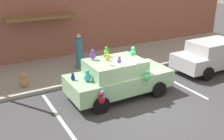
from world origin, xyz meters
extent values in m
plane|color=#38383A|center=(0.00, 0.00, 0.00)|extent=(60.00, 60.00, 0.00)
cube|color=gray|center=(0.00, 5.00, 0.07)|extent=(24.00, 4.00, 0.15)
cube|color=brown|center=(0.00, 7.15, 3.20)|extent=(24.00, 0.30, 6.40)
cube|color=brown|center=(-1.86, 6.60, 2.55)|extent=(3.60, 1.10, 0.12)
cube|color=silver|center=(2.59, 1.00, 0.00)|extent=(0.12, 3.60, 0.01)
cube|color=silver|center=(-3.05, 1.00, 0.00)|extent=(0.12, 3.60, 0.01)
cube|color=#91BC8D|center=(-0.31, 1.29, 0.64)|extent=(4.22, 1.81, 0.68)
cube|color=#91BC8D|center=(-0.52, 1.29, 1.26)|extent=(2.20, 1.60, 0.56)
cylinder|color=black|center=(1.00, 2.20, 0.32)|extent=(0.64, 0.22, 0.64)
cylinder|color=black|center=(1.00, 0.39, 0.32)|extent=(0.64, 0.22, 0.64)
cylinder|color=black|center=(-1.62, 2.20, 0.32)|extent=(0.64, 0.22, 0.64)
cylinder|color=black|center=(-1.62, 0.39, 0.32)|extent=(0.64, 0.22, 0.64)
ellipsoid|color=green|center=(-0.57, 1.89, 1.74)|extent=(0.19, 0.16, 0.23)
sphere|color=green|center=(-0.57, 1.89, 1.90)|extent=(0.12, 0.12, 0.12)
ellipsoid|color=#5C0E90|center=(-1.07, 0.70, 1.12)|extent=(0.23, 0.19, 0.27)
sphere|color=#5C0E90|center=(-1.07, 0.70, 1.30)|extent=(0.15, 0.15, 0.15)
ellipsoid|color=purple|center=(0.46, 0.78, 1.09)|extent=(0.18, 0.14, 0.21)
sphere|color=purple|center=(0.46, 0.78, 1.23)|extent=(0.11, 0.11, 0.11)
ellipsoid|color=#D57B5E|center=(0.53, 0.74, 1.13)|extent=(0.24, 0.20, 0.29)
sphere|color=#D57B5E|center=(0.53, 0.74, 1.33)|extent=(0.16, 0.16, 0.16)
ellipsoid|color=#663AB2|center=(-1.24, 1.77, 1.71)|extent=(0.23, 0.19, 0.28)
sphere|color=#663AB2|center=(-1.24, 1.77, 1.90)|extent=(0.15, 0.15, 0.15)
ellipsoid|color=teal|center=(0.79, 1.59, 1.13)|extent=(0.25, 0.21, 0.30)
sphere|color=teal|center=(0.79, 1.59, 1.34)|extent=(0.16, 0.16, 0.16)
ellipsoid|color=navy|center=(-2.20, 1.51, 1.08)|extent=(0.17, 0.14, 0.20)
sphere|color=navy|center=(-2.20, 1.51, 1.22)|extent=(0.11, 0.11, 0.11)
ellipsoid|color=#B48427|center=(-0.83, 1.47, 1.74)|extent=(0.16, 0.13, 0.19)
sphere|color=#B48427|center=(-0.83, 1.47, 1.88)|extent=(0.10, 0.10, 0.10)
ellipsoid|color=maroon|center=(-1.64, 0.28, 0.58)|extent=(0.26, 0.21, 0.31)
sphere|color=maroon|center=(-1.64, 0.28, 0.79)|extent=(0.16, 0.16, 0.16)
ellipsoid|color=#268CBB|center=(-1.59, 0.30, 0.67)|extent=(0.22, 0.18, 0.26)
sphere|color=#268CBB|center=(-1.59, 0.30, 0.85)|extent=(0.14, 0.14, 0.14)
ellipsoid|color=#2FDF6F|center=(-0.05, 0.76, 1.92)|extent=(0.22, 0.18, 0.26)
sphere|color=#2FDF6F|center=(-0.05, 0.76, 2.09)|extent=(0.14, 0.14, 0.14)
ellipsoid|color=#3AA5BF|center=(-1.77, 1.14, 1.14)|extent=(0.27, 0.22, 0.32)
sphere|color=#3AA5BF|center=(-1.77, 1.14, 1.37)|extent=(0.17, 0.17, 0.17)
ellipsoid|color=purple|center=(-0.73, 0.62, 1.76)|extent=(0.17, 0.14, 0.20)
sphere|color=purple|center=(-0.73, 0.62, 1.90)|extent=(0.11, 0.11, 0.11)
ellipsoid|color=#4AC472|center=(0.29, 0.28, 1.04)|extent=(0.26, 0.21, 0.30)
sphere|color=#4AC472|center=(0.29, 0.28, 1.24)|extent=(0.16, 0.16, 0.16)
ellipsoid|color=#9FC029|center=(-1.01, 0.96, 1.79)|extent=(0.17, 0.14, 0.20)
sphere|color=#9FC029|center=(-1.01, 0.96, 1.93)|extent=(0.11, 0.11, 0.11)
cube|color=#B7B7BC|center=(5.48, 1.45, 0.64)|extent=(4.56, 1.72, 0.68)
cube|color=#B7B7BC|center=(5.25, 1.45, 1.26)|extent=(2.37, 1.51, 0.56)
cylinder|color=black|center=(6.89, 2.31, 0.32)|extent=(0.64, 0.22, 0.64)
cylinder|color=black|center=(4.06, 2.31, 0.32)|extent=(0.64, 0.22, 0.64)
cylinder|color=black|center=(4.06, 0.59, 0.32)|extent=(0.64, 0.22, 0.64)
ellipsoid|color=#9E723D|center=(-3.61, 3.65, 0.37)|extent=(0.35, 0.29, 0.44)
sphere|color=#9E723D|center=(-3.61, 3.65, 0.68)|extent=(0.25, 0.25, 0.25)
sphere|color=#9E723D|center=(-3.69, 3.65, 0.77)|extent=(0.10, 0.10, 0.10)
sphere|color=#9E723D|center=(-3.52, 3.65, 0.77)|extent=(0.10, 0.10, 0.10)
cylinder|color=#326B85|center=(-0.62, 4.66, 0.92)|extent=(0.38, 0.38, 1.54)
sphere|color=tan|center=(-0.62, 4.66, 1.80)|extent=(0.22, 0.22, 0.22)
camera|label=1|loc=(-5.31, -6.92, 4.81)|focal=41.52mm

